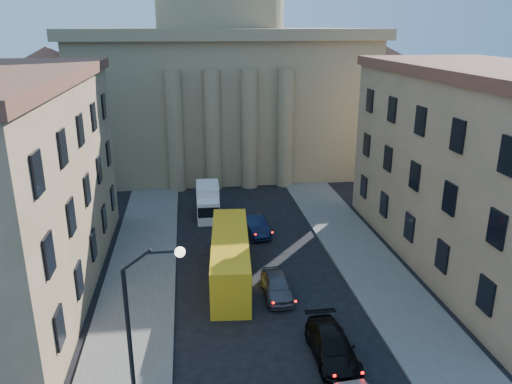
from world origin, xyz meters
TOP-DOWN VIEW (x-y plane):
  - sidewalk_left at (-8.50, 18.00)m, footprint 5.00×60.00m
  - sidewalk_right at (8.50, 18.00)m, footprint 5.00×60.00m
  - church at (0.00, 55.47)m, footprint 68.02×28.76m
  - building_right at (17.00, 22.00)m, footprint 11.60×26.60m
  - street_lamp at (-6.97, 8.00)m, footprint 2.62×0.44m
  - car_right_mid at (2.58, 11.61)m, footprint 2.21×5.34m
  - car_right_far at (0.80, 18.65)m, footprint 1.82×4.49m
  - car_right_distant at (0.80, 29.43)m, footprint 2.30×4.96m
  - city_bus at (-2.05, 21.66)m, footprint 3.50×11.43m
  - box_truck at (-3.04, 34.26)m, footprint 2.22×5.36m

SIDE VIEW (x-z plane):
  - sidewalk_left at x=-8.50m, z-range 0.00..0.15m
  - sidewalk_right at x=8.50m, z-range 0.00..0.15m
  - car_right_far at x=0.80m, z-range 0.00..1.53m
  - car_right_mid at x=2.58m, z-range 0.00..1.54m
  - car_right_distant at x=0.80m, z-range 0.00..1.57m
  - box_truck at x=-3.04m, z-range -0.08..2.84m
  - city_bus at x=-2.05m, z-range 0.12..3.29m
  - street_lamp at x=-6.97m, z-range 0.87..9.70m
  - building_right at x=17.00m, z-range 0.07..14.77m
  - church at x=0.00m, z-range -6.42..30.18m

